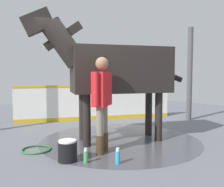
{
  "coord_description": "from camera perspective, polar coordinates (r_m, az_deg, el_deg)",
  "views": [
    {
      "loc": [
        -3.22,
        -4.19,
        1.43
      ],
      "look_at": [
        -0.03,
        -0.46,
        1.05
      ],
      "focal_mm": 39.92,
      "sensor_mm": 36.0,
      "label": 1
    }
  ],
  "objects": [
    {
      "name": "handler",
      "position": [
        4.49,
        -2.3,
        -0.93
      ],
      "size": [
        0.6,
        0.45,
        1.74
      ],
      "rotation": [
        0.0,
        0.0,
        5.27
      ],
      "color": "#47331E",
      "rests_on": "ground"
    },
    {
      "name": "bottle_shampoo",
      "position": [
        4.1,
        1.33,
        -14.25
      ],
      "size": [
        0.08,
        0.08,
        0.26
      ],
      "color": "#3399CC",
      "rests_on": "ground"
    },
    {
      "name": "wet_patch",
      "position": [
        5.52,
        1.9,
        -10.58
      ],
      "size": [
        3.44,
        3.44,
        0.0
      ],
      "primitive_type": "cylinder",
      "color": "#4C4C54",
      "rests_on": "ground"
    },
    {
      "name": "bottle_spray",
      "position": [
        4.16,
        -6.04,
        -14.09
      ],
      "size": [
        0.07,
        0.07,
        0.24
      ],
      "color": "#4CA559",
      "rests_on": "ground"
    },
    {
      "name": "barrier_wall",
      "position": [
        7.85,
        -3.61,
        -2.35
      ],
      "size": [
        4.49,
        2.16,
        1.1
      ],
      "color": "white",
      "rests_on": "ground"
    },
    {
      "name": "ground_plane",
      "position": [
        5.48,
        -2.93,
        -10.84
      ],
      "size": [
        16.0,
        16.0,
        0.02
      ],
      "primitive_type": "cube",
      "color": "slate"
    },
    {
      "name": "horse",
      "position": [
        5.3,
        0.55,
        5.6
      ],
      "size": [
        3.24,
        1.84,
        2.71
      ],
      "rotation": [
        0.0,
        0.0,
        2.7
      ],
      "color": "black",
      "rests_on": "ground"
    },
    {
      "name": "hose_coil",
      "position": [
        5.01,
        -16.95,
        -12.16
      ],
      "size": [
        0.55,
        0.55,
        0.03
      ],
      "primitive_type": "torus",
      "color": "#267233",
      "rests_on": "ground"
    },
    {
      "name": "roof_post_far",
      "position": [
        8.14,
        17.38,
        4.27
      ],
      "size": [
        0.16,
        0.16,
        2.88
      ],
      "primitive_type": "cylinder",
      "color": "#4C4C51",
      "rests_on": "ground"
    },
    {
      "name": "wash_bucket",
      "position": [
        4.26,
        -10.15,
        -12.78
      ],
      "size": [
        0.32,
        0.32,
        0.35
      ],
      "color": "black",
      "rests_on": "ground"
    }
  ]
}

